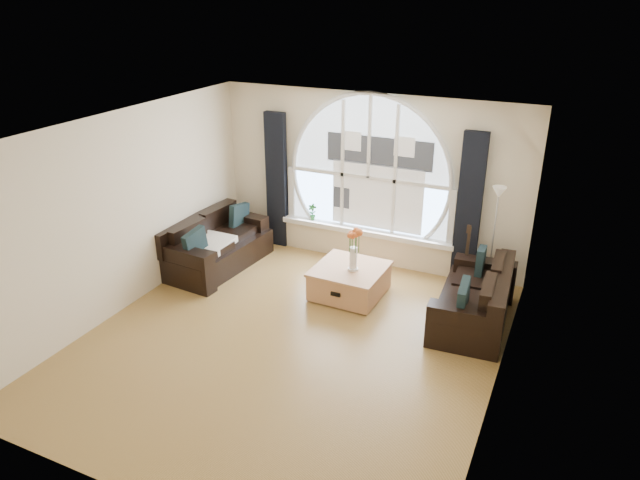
{
  "coord_description": "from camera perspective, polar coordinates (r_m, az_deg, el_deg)",
  "views": [
    {
      "loc": [
        2.97,
        -5.53,
        4.15
      ],
      "look_at": [
        0.0,
        0.9,
        1.05
      ],
      "focal_mm": 32.74,
      "sensor_mm": 36.0,
      "label": 1
    }
  ],
  "objects": [
    {
      "name": "curtain_right",
      "position": [
        8.8,
        14.35,
        2.94
      ],
      "size": [
        0.35,
        0.12,
        2.3
      ],
      "primitive_type": "cube",
      "color": "black",
      "rests_on": "ground"
    },
    {
      "name": "ground",
      "position": [
        7.53,
        -2.92,
        -9.87
      ],
      "size": [
        5.0,
        5.5,
        0.01
      ],
      "primitive_type": "cube",
      "color": "brown",
      "rests_on": "ground"
    },
    {
      "name": "ceiling",
      "position": [
        6.44,
        -3.42,
        10.59
      ],
      "size": [
        5.0,
        5.5,
        0.01
      ],
      "primitive_type": "cube",
      "color": "silver",
      "rests_on": "ground"
    },
    {
      "name": "window_sill",
      "position": [
        9.43,
        4.47,
        0.87
      ],
      "size": [
        2.9,
        0.22,
        0.08
      ],
      "primitive_type": "cube",
      "color": "white",
      "rests_on": "wall_back"
    },
    {
      "name": "potted_plant",
      "position": [
        9.71,
        -0.75,
        2.76
      ],
      "size": [
        0.15,
        0.11,
        0.28
      ],
      "primitive_type": "imported",
      "rotation": [
        0.0,
        0.0,
        0.07
      ],
      "color": "#1E6023",
      "rests_on": "window_sill"
    },
    {
      "name": "attic_slope",
      "position": [
        5.86,
        16.08,
        4.82
      ],
      "size": [
        0.92,
        5.5,
        0.72
      ],
      "primitive_type": "cube",
      "color": "silver",
      "rests_on": "ground"
    },
    {
      "name": "sofa_right",
      "position": [
        7.99,
        14.85,
        -5.22
      ],
      "size": [
        0.96,
        1.76,
        0.76
      ],
      "primitive_type": "cube",
      "rotation": [
        0.0,
        0.0,
        0.06
      ],
      "color": "black",
      "rests_on": "ground"
    },
    {
      "name": "window_frame",
      "position": [
        9.1,
        4.78,
        7.44
      ],
      "size": [
        2.76,
        0.08,
        2.15
      ],
      "primitive_type": "cube",
      "color": "white",
      "rests_on": "wall_back"
    },
    {
      "name": "arched_window",
      "position": [
        9.12,
        4.85,
        7.49
      ],
      "size": [
        2.6,
        0.06,
        2.15
      ],
      "primitive_type": "cube",
      "color": "silver",
      "rests_on": "wall_back"
    },
    {
      "name": "wall_left",
      "position": [
        8.27,
        -18.69,
        2.55
      ],
      "size": [
        0.01,
        5.5,
        2.7
      ],
      "primitive_type": "cube",
      "color": "beige",
      "rests_on": "ground"
    },
    {
      "name": "vase_flowers",
      "position": [
        8.14,
        3.31,
        -0.47
      ],
      "size": [
        0.24,
        0.24,
        0.7
      ],
      "primitive_type": "cube",
      "color": "white",
      "rests_on": "coffee_chest"
    },
    {
      "name": "curtain_left",
      "position": [
        9.82,
        -4.26,
        5.79
      ],
      "size": [
        0.35,
        0.12,
        2.3
      ],
      "primitive_type": "cube",
      "color": "black",
      "rests_on": "ground"
    },
    {
      "name": "wall_front",
      "position": [
        4.94,
        -18.51,
        -12.32
      ],
      "size": [
        5.0,
        0.01,
        2.7
      ],
      "primitive_type": "cube",
      "color": "beige",
      "rests_on": "ground"
    },
    {
      "name": "wall_back",
      "position": [
        9.23,
        4.85,
        5.9
      ],
      "size": [
        5.0,
        0.01,
        2.7
      ],
      "primitive_type": "cube",
      "color": "beige",
      "rests_on": "ground"
    },
    {
      "name": "guitar",
      "position": [
        8.75,
        14.18,
        -1.56
      ],
      "size": [
        0.37,
        0.26,
        1.06
      ],
      "primitive_type": "cube",
      "rotation": [
        0.0,
        0.0,
        0.06
      ],
      "color": "brown",
      "rests_on": "ground"
    },
    {
      "name": "coffee_chest",
      "position": [
        8.46,
        2.91,
        -3.92
      ],
      "size": [
        1.01,
        1.01,
        0.48
      ],
      "primitive_type": "cube",
      "rotation": [
        0.0,
        0.0,
        -0.03
      ],
      "color": "#A76E47",
      "rests_on": "ground"
    },
    {
      "name": "neighbor_house",
      "position": [
        9.1,
        5.68,
        6.59
      ],
      "size": [
        1.7,
        0.02,
        1.5
      ],
      "primitive_type": "cube",
      "color": "silver",
      "rests_on": "wall_back"
    },
    {
      "name": "floor_lamp",
      "position": [
        8.72,
        16.55,
        0.01
      ],
      "size": [
        0.24,
        0.24,
        1.6
      ],
      "primitive_type": "cube",
      "color": "#B2B2B2",
      "rests_on": "ground"
    },
    {
      "name": "sofa_left",
      "position": [
        9.38,
        -10.05,
        -0.3
      ],
      "size": [
        1.07,
        1.89,
        0.81
      ],
      "primitive_type": "cube",
      "rotation": [
        0.0,
        0.0,
        -0.09
      ],
      "color": "black",
      "rests_on": "ground"
    },
    {
      "name": "throw_blanket",
      "position": [
        9.14,
        -10.39,
        -0.3
      ],
      "size": [
        0.56,
        0.56,
        0.1
      ],
      "primitive_type": "cube",
      "rotation": [
        0.0,
        0.0,
        -0.01
      ],
      "color": "silver",
      "rests_on": "sofa_left"
    },
    {
      "name": "wall_right",
      "position": [
        6.21,
        17.77,
        -4.37
      ],
      "size": [
        0.01,
        5.5,
        2.7
      ],
      "primitive_type": "cube",
      "color": "beige",
      "rests_on": "ground"
    }
  ]
}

